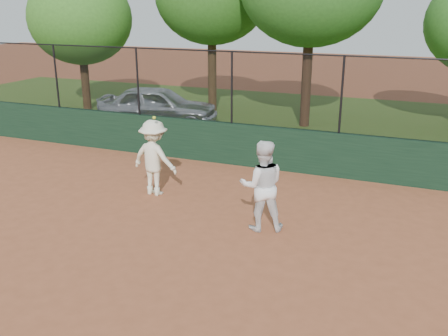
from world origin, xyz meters
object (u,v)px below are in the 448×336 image
at_px(parked_car, 158,106).
at_px(player_second, 262,186).
at_px(tree_0, 80,19).
at_px(player_main, 154,158).

distance_m(parked_car, player_second, 9.56).
xyz_separation_m(player_second, tree_0, (-10.81, 8.76, 2.86)).
bearing_deg(player_second, parked_car, -70.80).
xyz_separation_m(parked_car, tree_0, (-4.44, 1.63, 3.05)).
bearing_deg(player_main, tree_0, 134.89).
xyz_separation_m(parked_car, player_main, (3.37, -6.22, 0.16)).
bearing_deg(player_main, parked_car, 118.47).
height_order(parked_car, tree_0, tree_0).
distance_m(parked_car, player_main, 7.07).
xyz_separation_m(player_second, player_main, (-2.99, 0.91, -0.02)).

